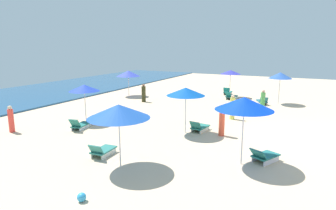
{
  "coord_description": "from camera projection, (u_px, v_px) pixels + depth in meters",
  "views": [
    {
      "loc": [
        -16.08,
        0.1,
        4.76
      ],
      "look_at": [
        0.27,
        8.31,
        0.95
      ],
      "focal_mm": 30.94,
      "sensor_mm": 36.0,
      "label": 1
    }
  ],
  "objects": [
    {
      "name": "beachgoer_1",
      "position": [
        232.0,
        107.0,
        18.76
      ],
      "size": [
        0.34,
        0.34,
        1.63
      ],
      "rotation": [
        0.0,
        0.0,
        1.46
      ],
      "color": "#E2DE5B",
      "rests_on": "ground_plane"
    },
    {
      "name": "umbrella_1",
      "position": [
        186.0,
        92.0,
        15.5
      ],
      "size": [
        2.09,
        2.09,
        2.52
      ],
      "color": "silver",
      "rests_on": "ground_plane"
    },
    {
      "name": "umbrella_4",
      "position": [
        84.0,
        88.0,
        17.74
      ],
      "size": [
        1.88,
        1.88,
        2.37
      ],
      "color": "silver",
      "rests_on": "ground_plane"
    },
    {
      "name": "lounge_chair_4_0",
      "position": [
        80.0,
        125.0,
        16.63
      ],
      "size": [
        1.58,
        0.87,
        0.74
      ],
      "rotation": [
        0.0,
        0.0,
        1.77
      ],
      "color": "silver",
      "rests_on": "ground_plane"
    },
    {
      "name": "beachgoer_0",
      "position": [
        144.0,
        94.0,
        24.51
      ],
      "size": [
        0.49,
        0.49,
        1.53
      ],
      "rotation": [
        0.0,
        0.0,
        0.75
      ],
      "color": "#33341B",
      "rests_on": "ground_plane"
    },
    {
      "name": "beachgoer_4",
      "position": [
        263.0,
        101.0,
        21.31
      ],
      "size": [
        0.46,
        0.46,
        1.53
      ],
      "rotation": [
        0.0,
        0.0,
        3.76
      ],
      "color": "#4A9E50",
      "rests_on": "ground_plane"
    },
    {
      "name": "lounge_chair_1_0",
      "position": [
        199.0,
        127.0,
        16.19
      ],
      "size": [
        1.41,
        0.8,
        0.68
      ],
      "rotation": [
        0.0,
        0.0,
        1.44
      ],
      "color": "silver",
      "rests_on": "ground_plane"
    },
    {
      "name": "umbrella_6",
      "position": [
        244.0,
        104.0,
        11.29
      ],
      "size": [
        2.29,
        2.29,
        2.76
      ],
      "color": "silver",
      "rests_on": "ground_plane"
    },
    {
      "name": "beachgoer_3",
      "position": [
        222.0,
        122.0,
        15.32
      ],
      "size": [
        0.33,
        0.33,
        1.59
      ],
      "rotation": [
        0.0,
        0.0,
        1.65
      ],
      "color": "#F05538",
      "rests_on": "ground_plane"
    },
    {
      "name": "lounge_chair_5_0",
      "position": [
        228.0,
        92.0,
        28.13
      ],
      "size": [
        1.23,
        0.67,
        0.76
      ],
      "rotation": [
        0.0,
        0.0,
        1.59
      ],
      "color": "silver",
      "rests_on": "ground_plane"
    },
    {
      "name": "umbrella_3",
      "position": [
        119.0,
        111.0,
        11.01
      ],
      "size": [
        2.42,
        2.42,
        2.55
      ],
      "color": "silver",
      "rests_on": "ground_plane"
    },
    {
      "name": "lounge_chair_5_1",
      "position": [
        231.0,
        96.0,
        25.76
      ],
      "size": [
        1.46,
        0.95,
        0.73
      ],
      "rotation": [
        0.0,
        0.0,
        1.25
      ],
      "color": "silver",
      "rests_on": "ground_plane"
    },
    {
      "name": "beachgoer_2",
      "position": [
        11.0,
        120.0,
        15.96
      ],
      "size": [
        0.38,
        0.38,
        1.5
      ],
      "rotation": [
        0.0,
        0.0,
        0.35
      ],
      "color": "#F44439",
      "rests_on": "ground_plane"
    },
    {
      "name": "umbrella_0",
      "position": [
        128.0,
        73.0,
        27.05
      ],
      "size": [
        2.19,
        2.19,
        2.4
      ],
      "color": "silver",
      "rests_on": "ground_plane"
    },
    {
      "name": "umbrella_2",
      "position": [
        280.0,
        75.0,
        23.36
      ],
      "size": [
        1.85,
        1.85,
        2.59
      ],
      "color": "silver",
      "rests_on": "ground_plane"
    },
    {
      "name": "lounge_chair_3_0",
      "position": [
        102.0,
        150.0,
        12.59
      ],
      "size": [
        1.32,
        0.73,
        0.66
      ],
      "rotation": [
        0.0,
        0.0,
        1.64
      ],
      "color": "silver",
      "rests_on": "ground_plane"
    },
    {
      "name": "lounge_chair_2_0",
      "position": [
        262.0,
        101.0,
        23.67
      ],
      "size": [
        1.55,
        1.15,
        0.66
      ],
      "rotation": [
        0.0,
        0.0,
        1.98
      ],
      "color": "silver",
      "rests_on": "ground_plane"
    },
    {
      "name": "ground_plane",
      "position": [
        309.0,
        138.0,
        14.99
      ],
      "size": [
        60.0,
        60.0,
        0.0
      ],
      "primitive_type": "plane",
      "color": "beige"
    },
    {
      "name": "lounge_chair_6_0",
      "position": [
        264.0,
        156.0,
        11.93
      ],
      "size": [
        1.44,
        1.16,
        0.66
      ],
      "rotation": [
        0.0,
        0.0,
        1.1
      ],
      "color": "silver",
      "rests_on": "ground_plane"
    },
    {
      "name": "ocean",
      "position": [
        6.0,
        99.0,
        25.66
      ],
      "size": [
        60.0,
        11.38,
        0.12
      ],
      "primitive_type": "cube",
      "color": "#24527D",
      "rests_on": "ground_plane"
    },
    {
      "name": "umbrella_5",
      "position": [
        231.0,
        72.0,
        26.46
      ],
      "size": [
        1.86,
        1.86,
        2.49
      ],
      "color": "silver",
      "rests_on": "ground_plane"
    },
    {
      "name": "beach_ball_0",
      "position": [
        82.0,
        197.0,
        8.93
      ],
      "size": [
        0.29,
        0.29,
        0.29
      ],
      "primitive_type": "sphere",
      "color": "#2F9BD7",
      "rests_on": "ground_plane"
    }
  ]
}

